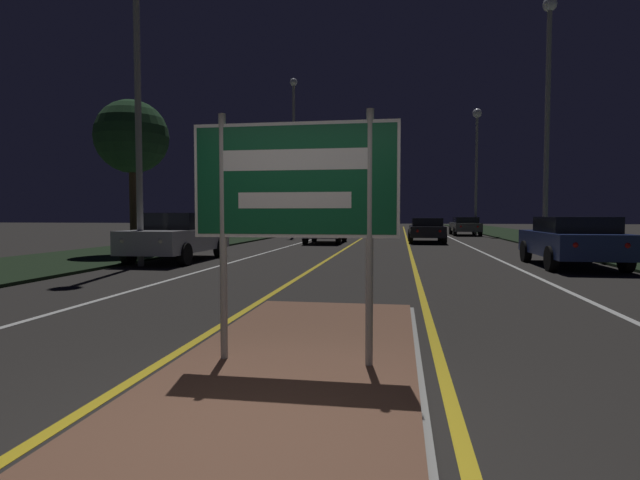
{
  "coord_description": "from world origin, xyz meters",
  "views": [
    {
      "loc": [
        0.97,
        -2.96,
        1.49
      ],
      "look_at": [
        0.0,
        3.1,
        1.18
      ],
      "focal_mm": 28.0,
      "sensor_mm": 36.0,
      "label": 1
    }
  ],
  "objects_px": {
    "highway_sign": "(294,190)",
    "car_approaching_2": "(315,223)",
    "streetlight_left_far": "(294,138)",
    "streetlight_left_near": "(137,26)",
    "car_receding_2": "(465,225)",
    "streetlight_right_far": "(477,146)",
    "car_receding_1": "(426,229)",
    "car_receding_0": "(572,240)",
    "car_approaching_1": "(326,229)",
    "streetlight_right_near": "(548,92)",
    "car_approaching_0": "(178,236)"
  },
  "relations": [
    {
      "from": "car_receding_1",
      "to": "car_receding_2",
      "type": "xyz_separation_m",
      "value": [
        3.22,
        9.79,
        -0.0
      ]
    },
    {
      "from": "streetlight_right_near",
      "to": "car_receding_0",
      "type": "height_order",
      "value": "streetlight_right_near"
    },
    {
      "from": "car_receding_2",
      "to": "car_approaching_0",
      "type": "height_order",
      "value": "car_approaching_0"
    },
    {
      "from": "highway_sign",
      "to": "car_approaching_2",
      "type": "bearing_deg",
      "value": 99.43
    },
    {
      "from": "car_receding_2",
      "to": "car_receding_0",
      "type": "bearing_deg",
      "value": -89.43
    },
    {
      "from": "streetlight_right_far",
      "to": "car_receding_1",
      "type": "distance_m",
      "value": 11.47
    },
    {
      "from": "streetlight_right_far",
      "to": "car_approaching_1",
      "type": "relative_size",
      "value": 2.08
    },
    {
      "from": "streetlight_left_far",
      "to": "streetlight_left_near",
      "type": "bearing_deg",
      "value": -90.63
    },
    {
      "from": "streetlight_left_near",
      "to": "car_receding_1",
      "type": "distance_m",
      "value": 17.47
    },
    {
      "from": "car_approaching_1",
      "to": "car_receding_1",
      "type": "bearing_deg",
      "value": 15.16
    },
    {
      "from": "car_approaching_0",
      "to": "streetlight_left_near",
      "type": "bearing_deg",
      "value": -100.76
    },
    {
      "from": "streetlight_right_near",
      "to": "car_receding_0",
      "type": "xyz_separation_m",
      "value": [
        -0.64,
        -5.1,
        -5.34
      ]
    },
    {
      "from": "car_receding_1",
      "to": "car_receding_2",
      "type": "distance_m",
      "value": 10.31
    },
    {
      "from": "car_approaching_0",
      "to": "car_approaching_2",
      "type": "distance_m",
      "value": 24.56
    },
    {
      "from": "car_receding_0",
      "to": "car_approaching_0",
      "type": "xyz_separation_m",
      "value": [
        -11.9,
        0.05,
        0.04
      ]
    },
    {
      "from": "highway_sign",
      "to": "car_approaching_0",
      "type": "height_order",
      "value": "highway_sign"
    },
    {
      "from": "streetlight_right_near",
      "to": "car_approaching_1",
      "type": "relative_size",
      "value": 2.26
    },
    {
      "from": "car_receding_2",
      "to": "car_approaching_1",
      "type": "xyz_separation_m",
      "value": [
        -8.44,
        -11.2,
        0.05
      ]
    },
    {
      "from": "car_receding_0",
      "to": "car_receding_1",
      "type": "bearing_deg",
      "value": 105.91
    },
    {
      "from": "highway_sign",
      "to": "car_approaching_2",
      "type": "relative_size",
      "value": 0.53
    },
    {
      "from": "highway_sign",
      "to": "streetlight_right_far",
      "type": "bearing_deg",
      "value": 78.94
    },
    {
      "from": "car_approaching_0",
      "to": "car_receding_1",
      "type": "bearing_deg",
      "value": 54.88
    },
    {
      "from": "car_receding_0",
      "to": "car_approaching_1",
      "type": "relative_size",
      "value": 1.03
    },
    {
      "from": "streetlight_right_far",
      "to": "car_approaching_1",
      "type": "height_order",
      "value": "streetlight_right_far"
    },
    {
      "from": "car_approaching_1",
      "to": "streetlight_right_far",
      "type": "bearing_deg",
      "value": 49.53
    },
    {
      "from": "streetlight_right_near",
      "to": "car_approaching_2",
      "type": "bearing_deg",
      "value": 122.21
    },
    {
      "from": "streetlight_left_near",
      "to": "car_receding_2",
      "type": "relative_size",
      "value": 2.09
    },
    {
      "from": "car_approaching_0",
      "to": "car_approaching_2",
      "type": "relative_size",
      "value": 1.04
    },
    {
      "from": "highway_sign",
      "to": "car_receding_2",
      "type": "relative_size",
      "value": 0.5
    },
    {
      "from": "car_receding_1",
      "to": "car_approaching_2",
      "type": "relative_size",
      "value": 1.05
    },
    {
      "from": "streetlight_right_near",
      "to": "car_approaching_0",
      "type": "height_order",
      "value": "streetlight_right_near"
    },
    {
      "from": "car_receding_0",
      "to": "car_receding_2",
      "type": "bearing_deg",
      "value": 90.57
    },
    {
      "from": "car_receding_2",
      "to": "car_approaching_0",
      "type": "xyz_separation_m",
      "value": [
        -11.68,
        -21.81,
        0.1
      ]
    },
    {
      "from": "streetlight_left_near",
      "to": "streetlight_right_far",
      "type": "relative_size",
      "value": 1.11
    },
    {
      "from": "streetlight_left_near",
      "to": "streetlight_right_far",
      "type": "bearing_deg",
      "value": 61.21
    },
    {
      "from": "car_approaching_0",
      "to": "car_approaching_2",
      "type": "height_order",
      "value": "car_approaching_0"
    },
    {
      "from": "streetlight_left_near",
      "to": "car_receding_2",
      "type": "height_order",
      "value": "streetlight_left_near"
    },
    {
      "from": "streetlight_right_far",
      "to": "car_approaching_2",
      "type": "relative_size",
      "value": 2.0
    },
    {
      "from": "car_receding_1",
      "to": "car_approaching_0",
      "type": "height_order",
      "value": "car_approaching_0"
    },
    {
      "from": "streetlight_left_near",
      "to": "streetlight_right_near",
      "type": "relative_size",
      "value": 1.02
    },
    {
      "from": "car_approaching_2",
      "to": "car_receding_0",
      "type": "bearing_deg",
      "value": -64.67
    },
    {
      "from": "streetlight_right_far",
      "to": "car_receding_0",
      "type": "relative_size",
      "value": 2.03
    },
    {
      "from": "highway_sign",
      "to": "streetlight_left_far",
      "type": "xyz_separation_m",
      "value": [
        -6.21,
        28.91,
        4.98
      ]
    },
    {
      "from": "streetlight_left_far",
      "to": "car_receding_0",
      "type": "xyz_separation_m",
      "value": [
        12.02,
        -18.37,
        -5.93
      ]
    },
    {
      "from": "streetlight_right_far",
      "to": "car_approaching_0",
      "type": "bearing_deg",
      "value": -120.1
    },
    {
      "from": "car_receding_0",
      "to": "car_approaching_1",
      "type": "bearing_deg",
      "value": 129.08
    },
    {
      "from": "streetlight_left_far",
      "to": "car_receding_1",
      "type": "relative_size",
      "value": 2.3
    },
    {
      "from": "highway_sign",
      "to": "car_approaching_1",
      "type": "height_order",
      "value": "highway_sign"
    },
    {
      "from": "car_approaching_1",
      "to": "car_receding_0",
      "type": "bearing_deg",
      "value": -50.92
    },
    {
      "from": "streetlight_right_far",
      "to": "streetlight_left_far",
      "type": "bearing_deg",
      "value": -166.72
    }
  ]
}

